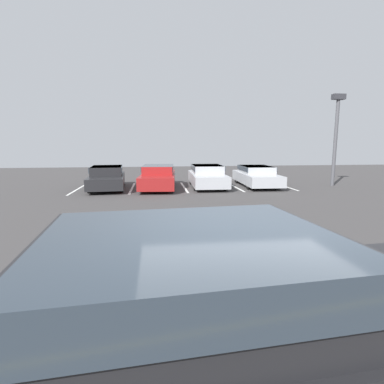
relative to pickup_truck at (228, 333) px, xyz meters
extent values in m
plane|color=#423F3F|center=(0.48, 0.63, -0.89)|extent=(60.00, 60.00, 0.00)
cube|color=white|center=(-4.77, 14.58, -0.89)|extent=(0.12, 4.18, 0.01)
cube|color=white|center=(-1.85, 14.58, -0.89)|extent=(0.12, 4.18, 0.01)
cube|color=white|center=(1.07, 14.58, -0.89)|extent=(0.12, 4.18, 0.01)
cube|color=white|center=(3.98, 14.58, -0.89)|extent=(0.12, 4.18, 0.01)
cube|color=white|center=(6.90, 14.58, -0.89)|extent=(0.12, 4.18, 0.01)
cube|color=black|center=(-0.02, 0.00, -0.16)|extent=(6.28, 2.38, 0.90)
cube|color=black|center=(-0.32, -0.03, 0.58)|extent=(2.35, 1.93, 0.58)
cube|color=#2D3842|center=(-0.32, -0.03, 0.71)|extent=(2.31, 1.98, 0.32)
cylinder|color=black|center=(1.76, 0.93, -0.42)|extent=(0.95, 0.37, 0.93)
cylinder|color=#ADADB2|center=(1.76, 0.93, -0.42)|extent=(0.53, 0.35, 0.51)
cylinder|color=black|center=(-1.92, 0.64, -0.42)|extent=(0.95, 0.37, 0.93)
cylinder|color=#ADADB2|center=(-1.92, 0.64, -0.42)|extent=(0.53, 0.35, 0.51)
cube|color=#232326|center=(-3.17, 14.47, -0.42)|extent=(2.13, 4.54, 0.57)
cube|color=#232326|center=(-3.17, 14.56, 0.11)|extent=(1.75, 2.41, 0.47)
cube|color=#2D3842|center=(-3.17, 14.56, 0.20)|extent=(1.82, 2.37, 0.28)
cylinder|color=black|center=(-2.29, 13.26, -0.55)|extent=(0.25, 0.69, 0.68)
cylinder|color=#ADADB2|center=(-2.29, 13.26, -0.55)|extent=(0.24, 0.39, 0.37)
cylinder|color=black|center=(-3.84, 13.13, -0.55)|extent=(0.25, 0.69, 0.68)
cylinder|color=#ADADB2|center=(-3.84, 13.13, -0.55)|extent=(0.24, 0.39, 0.37)
cylinder|color=black|center=(-2.49, 15.81, -0.55)|extent=(0.25, 0.69, 0.68)
cylinder|color=#ADADB2|center=(-2.49, 15.81, -0.55)|extent=(0.24, 0.39, 0.37)
cylinder|color=black|center=(-4.04, 15.69, -0.55)|extent=(0.25, 0.69, 0.68)
cylinder|color=#ADADB2|center=(-4.04, 15.69, -0.55)|extent=(0.24, 0.39, 0.37)
cube|color=maroon|center=(-0.39, 14.43, -0.40)|extent=(2.15, 4.89, 0.64)
cube|color=maroon|center=(-0.38, 14.52, 0.15)|extent=(1.76, 2.59, 0.45)
cube|color=#2D3842|center=(-0.38, 14.52, 0.24)|extent=(1.83, 2.55, 0.27)
cylinder|color=black|center=(0.30, 12.99, -0.59)|extent=(0.25, 0.62, 0.61)
cylinder|color=#ADADB2|center=(0.30, 12.99, -0.59)|extent=(0.24, 0.35, 0.33)
cylinder|color=black|center=(-1.27, 13.11, -0.59)|extent=(0.25, 0.62, 0.61)
cylinder|color=#ADADB2|center=(-1.27, 13.11, -0.59)|extent=(0.24, 0.35, 0.33)
cylinder|color=black|center=(0.50, 15.75, -0.59)|extent=(0.25, 0.62, 0.61)
cylinder|color=#ADADB2|center=(0.50, 15.75, -0.59)|extent=(0.24, 0.35, 0.33)
cylinder|color=black|center=(-1.07, 15.87, -0.59)|extent=(0.25, 0.62, 0.61)
cylinder|color=#ADADB2|center=(-1.07, 15.87, -0.59)|extent=(0.24, 0.35, 0.33)
cube|color=#B7BABF|center=(2.39, 14.55, -0.41)|extent=(1.95, 4.51, 0.61)
cube|color=#B7BABF|center=(2.39, 14.64, 0.12)|extent=(1.67, 2.37, 0.46)
cube|color=#2D3842|center=(2.39, 14.64, 0.21)|extent=(1.74, 2.32, 0.28)
cylinder|color=black|center=(3.14, 13.24, -0.58)|extent=(0.23, 0.62, 0.61)
cylinder|color=#ADADB2|center=(3.14, 13.24, -0.58)|extent=(0.23, 0.34, 0.34)
cylinder|color=black|center=(1.56, 13.28, -0.58)|extent=(0.23, 0.62, 0.61)
cylinder|color=#ADADB2|center=(1.56, 13.28, -0.58)|extent=(0.23, 0.34, 0.34)
cylinder|color=black|center=(3.22, 15.82, -0.58)|extent=(0.23, 0.62, 0.61)
cylinder|color=#ADADB2|center=(3.22, 15.82, -0.58)|extent=(0.23, 0.34, 0.34)
cylinder|color=black|center=(1.64, 15.87, -0.58)|extent=(0.23, 0.62, 0.61)
cylinder|color=#ADADB2|center=(1.64, 15.87, -0.58)|extent=(0.23, 0.34, 0.34)
cube|color=#B7BABF|center=(5.31, 14.62, -0.42)|extent=(2.00, 4.68, 0.57)
cube|color=#B7BABF|center=(5.32, 14.71, 0.07)|extent=(1.70, 2.46, 0.41)
cube|color=#2D3842|center=(5.32, 14.71, 0.15)|extent=(1.77, 2.41, 0.24)
cylinder|color=black|center=(6.05, 13.25, -0.56)|extent=(0.24, 0.67, 0.66)
cylinder|color=#ADADB2|center=(6.05, 13.25, -0.56)|extent=(0.24, 0.37, 0.36)
cylinder|color=black|center=(4.47, 13.31, -0.56)|extent=(0.24, 0.67, 0.66)
cylinder|color=#ADADB2|center=(4.47, 13.31, -0.56)|extent=(0.24, 0.37, 0.36)
cylinder|color=black|center=(6.15, 15.92, -0.56)|extent=(0.24, 0.67, 0.66)
cylinder|color=#ADADB2|center=(6.15, 15.92, -0.56)|extent=(0.24, 0.37, 0.36)
cylinder|color=black|center=(4.58, 15.98, -0.56)|extent=(0.24, 0.67, 0.66)
cylinder|color=#ADADB2|center=(4.58, 15.98, -0.56)|extent=(0.24, 0.37, 0.36)
cylinder|color=#515156|center=(9.76, 14.08, 1.56)|extent=(0.20, 0.20, 4.90)
cube|color=#333338|center=(9.76, 14.08, 4.16)|extent=(0.70, 0.36, 0.30)
camera|label=1|loc=(-0.58, -2.19, 1.54)|focal=28.00mm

